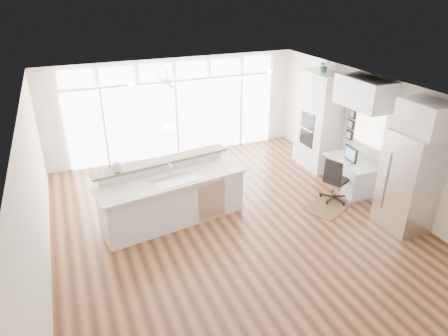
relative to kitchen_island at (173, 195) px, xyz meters
name	(u,v)px	position (x,y,z in m)	size (l,w,h in m)	color
floor	(234,224)	(1.08, -0.58, -0.61)	(7.00, 8.00, 0.02)	#482716
ceiling	(235,95)	(1.08, -0.58, 2.10)	(7.00, 8.00, 0.02)	white
wall_back	(175,108)	(1.08, 3.42, 0.75)	(7.00, 0.04, 2.70)	beige
wall_front	(385,309)	(1.08, -4.58, 0.75)	(7.00, 0.04, 2.70)	beige
wall_left	(35,199)	(-2.42, -0.58, 0.75)	(0.04, 8.00, 2.70)	beige
wall_right	(379,139)	(4.58, -0.58, 0.75)	(0.04, 8.00, 2.70)	beige
glass_wall	(177,119)	(1.08, 3.36, 0.45)	(5.80, 0.06, 2.08)	white
transom_row	(174,71)	(1.08, 3.36, 1.78)	(5.90, 0.06, 0.40)	white
desk_window	(369,126)	(4.54, -0.28, 0.95)	(0.04, 0.85, 0.85)	white
ceiling_fan	(167,77)	(0.58, 2.22, 1.88)	(1.16, 1.16, 0.32)	white
recessed_lights	(231,93)	(1.08, -0.38, 2.08)	(3.40, 3.00, 0.02)	white
oven_cabinet	(318,121)	(4.25, 1.22, 0.65)	(0.64, 1.20, 2.50)	silver
desk_nook	(350,175)	(4.21, -0.28, -0.22)	(0.72, 1.30, 0.76)	silver
upper_cabinets	(364,93)	(4.25, -0.28, 1.75)	(0.64, 1.30, 0.64)	silver
refrigerator	(409,182)	(4.19, -1.93, 0.40)	(0.76, 0.90, 2.00)	silver
fridge_cabinet	(426,117)	(4.25, -1.93, 1.70)	(0.64, 0.90, 0.60)	silver
framed_photos	(351,124)	(4.54, 0.34, 0.80)	(0.06, 0.22, 0.80)	black
kitchen_island	(173,195)	(0.00, 0.00, 0.00)	(3.02, 1.14, 1.20)	silver
rug	(328,207)	(3.27, -0.76, -0.59)	(0.99, 0.71, 0.01)	#342310
office_chair	(336,180)	(3.59, -0.54, -0.09)	(0.53, 0.49, 1.02)	black
fishbowl	(117,167)	(-1.00, 0.25, 0.71)	(0.22, 0.22, 0.22)	silver
monitor	(351,154)	(4.13, -0.28, 0.34)	(0.07, 0.44, 0.37)	black
keyboard	(344,162)	(3.96, -0.28, 0.17)	(0.13, 0.36, 0.02)	silver
potted_plant	(324,67)	(4.25, 1.22, 2.02)	(0.27, 0.30, 0.23)	#295F29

